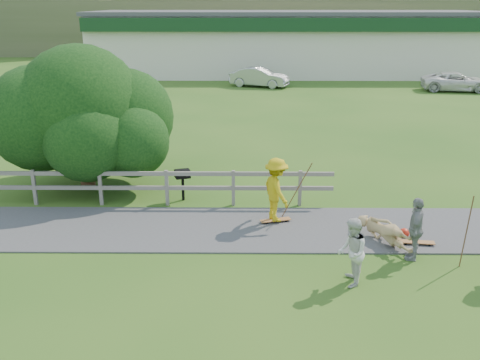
{
  "coord_description": "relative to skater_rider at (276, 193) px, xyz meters",
  "views": [
    {
      "loc": [
        0.33,
        -11.82,
        5.88
      ],
      "look_at": [
        0.21,
        2.0,
        1.24
      ],
      "focal_mm": 40.0,
      "sensor_mm": 36.0,
      "label": 1
    }
  ],
  "objects": [
    {
      "name": "path",
      "position": [
        -1.2,
        -0.43,
        -0.87
      ],
      "size": [
        34.0,
        3.0,
        0.04
      ],
      "primitive_type": "cube",
      "color": "#3D3D40",
      "rests_on": "ground"
    },
    {
      "name": "spectator_a",
      "position": [
        1.44,
        -3.37,
        -0.12
      ],
      "size": [
        0.66,
        0.8,
        1.53
      ],
      "primitive_type": "imported",
      "rotation": [
        0.0,
        0.0,
        4.6
      ],
      "color": "silver",
      "rests_on": "ground"
    },
    {
      "name": "strip_mall",
      "position": [
        2.8,
        33.01,
        1.69
      ],
      "size": [
        32.5,
        10.75,
        5.1
      ],
      "color": "silver",
      "rests_on": "ground"
    },
    {
      "name": "helmet",
      "position": [
        3.3,
        -0.96,
        -0.75
      ],
      "size": [
        0.27,
        0.27,
        0.27
      ],
      "primitive_type": "sphere",
      "color": "red",
      "rests_on": "ground"
    },
    {
      "name": "car_silver",
      "position": [
        0.18,
        24.98,
        -0.19
      ],
      "size": [
        4.46,
        2.8,
        1.39
      ],
      "primitive_type": "imported",
      "rotation": [
        0.0,
        0.0,
        1.23
      ],
      "color": "#A2A5A9",
      "rests_on": "ground"
    },
    {
      "name": "skater_fallen",
      "position": [
        2.7,
        -1.31,
        -0.55
      ],
      "size": [
        1.82,
        1.25,
        0.67
      ],
      "primitive_type": "imported",
      "rotation": [
        0.0,
        0.0,
        0.49
      ],
      "color": "tan",
      "rests_on": "ground"
    },
    {
      "name": "fence",
      "position": [
        -5.82,
        1.37,
        -0.17
      ],
      "size": [
        15.05,
        0.1,
        1.1
      ],
      "color": "slate",
      "rests_on": "ground"
    },
    {
      "name": "pole_spec_left",
      "position": [
        4.2,
        -2.53,
        -0.01
      ],
      "size": [
        0.03,
        0.03,
        1.76
      ],
      "primitive_type": "cylinder",
      "color": "brown",
      "rests_on": "ground"
    },
    {
      "name": "longboard_fallen",
      "position": [
        3.5,
        -1.41,
        -0.84
      ],
      "size": [
        0.89,
        0.32,
        0.1
      ],
      "primitive_type": null,
      "rotation": [
        0.0,
        0.0,
        -0.12
      ],
      "color": "brown",
      "rests_on": "ground"
    },
    {
      "name": "longboard_rider",
      "position": [
        0.0,
        0.0,
        -0.84
      ],
      "size": [
        0.88,
        0.44,
        0.1
      ],
      "primitive_type": null,
      "rotation": [
        0.0,
        0.0,
        0.28
      ],
      "color": "brown",
      "rests_on": "ground"
    },
    {
      "name": "ground",
      "position": [
        -1.2,
        -1.93,
        -0.89
      ],
      "size": [
        260.0,
        260.0,
        0.0
      ],
      "primitive_type": "plane",
      "color": "#285317",
      "rests_on": "ground"
    },
    {
      "name": "pole_rider",
      "position": [
        0.6,
        0.4,
        0.03
      ],
      "size": [
        0.03,
        0.03,
        1.83
      ],
      "primitive_type": "cylinder",
      "color": "brown",
      "rests_on": "ground"
    },
    {
      "name": "bbq",
      "position": [
        -2.77,
        1.8,
        -0.4
      ],
      "size": [
        0.54,
        0.47,
        0.98
      ],
      "primitive_type": null,
      "rotation": [
        0.0,
        0.0,
        0.32
      ],
      "color": "black",
      "rests_on": "ground"
    },
    {
      "name": "tree",
      "position": [
        -6.1,
        3.1,
        0.99
      ],
      "size": [
        6.43,
        6.43,
        3.76
      ],
      "primitive_type": null,
      "color": "black",
      "rests_on": "ground"
    },
    {
      "name": "skater_rider",
      "position": [
        0.0,
        0.0,
        0.0
      ],
      "size": [
        1.04,
        1.31,
        1.78
      ],
      "primitive_type": "imported",
      "rotation": [
        0.0,
        0.0,
        1.96
      ],
      "color": "#BB9F11",
      "rests_on": "ground"
    },
    {
      "name": "car_white",
      "position": [
        13.64,
        23.15,
        -0.25
      ],
      "size": [
        4.88,
        2.77,
        1.28
      ],
      "primitive_type": "imported",
      "rotation": [
        0.0,
        0.0,
        1.43
      ],
      "color": "silver",
      "rests_on": "ground"
    },
    {
      "name": "spectator_b",
      "position": [
        3.18,
        -2.12,
        -0.11
      ],
      "size": [
        0.66,
        0.99,
        1.55
      ],
      "primitive_type": "imported",
      "rotation": [
        0.0,
        0.0,
        4.37
      ],
      "color": "gray",
      "rests_on": "ground"
    }
  ]
}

